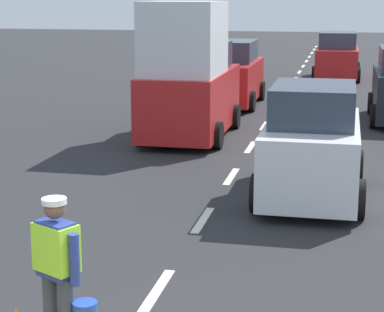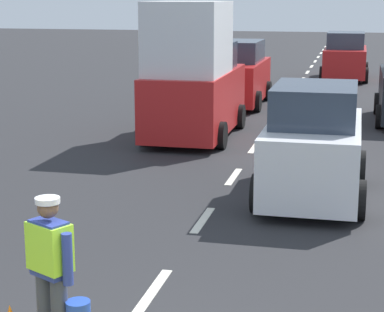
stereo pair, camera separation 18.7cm
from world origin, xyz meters
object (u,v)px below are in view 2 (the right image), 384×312
at_px(car_oncoming_second, 237,75).
at_px(delivery_truck, 194,77).
at_px(car_outgoing_ahead, 314,146).
at_px(car_outgoing_far, 345,57).
at_px(road_worker, 53,266).

bearing_deg(car_oncoming_second, delivery_truck, -91.24).
bearing_deg(delivery_truck, car_outgoing_ahead, -55.76).
relative_size(delivery_truck, car_outgoing_far, 1.11).
bearing_deg(road_worker, car_outgoing_ahead, 70.66).
bearing_deg(car_outgoing_far, road_worker, -95.27).
distance_m(delivery_truck, car_oncoming_second, 6.04).
bearing_deg(car_outgoing_ahead, road_worker, -109.34).
bearing_deg(car_outgoing_far, car_outgoing_ahead, -90.37).
relative_size(car_outgoing_ahead, car_oncoming_second, 0.88).
bearing_deg(delivery_truck, car_outgoing_far, 76.28).
distance_m(delivery_truck, car_outgoing_ahead, 6.13).
xyz_separation_m(car_outgoing_ahead, car_oncoming_second, (-3.30, 11.05, 0.03)).
xyz_separation_m(road_worker, car_outgoing_ahead, (2.28, 6.50, 0.05)).
xyz_separation_m(road_worker, car_oncoming_second, (-1.02, 17.55, 0.08)).
bearing_deg(delivery_truck, road_worker, -84.33).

